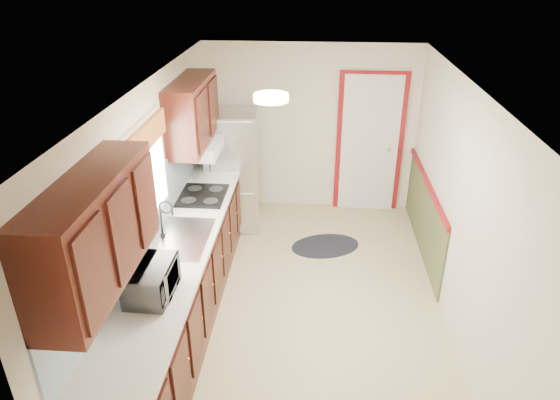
# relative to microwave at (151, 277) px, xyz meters

# --- Properties ---
(room_shell) EXTENTS (3.20, 5.20, 2.52)m
(room_shell) POSITION_rel_microwave_xyz_m (1.20, 1.10, 0.09)
(room_shell) COLOR #BEB386
(room_shell) RESTS_ON ground
(kitchen_run) EXTENTS (0.63, 4.00, 2.20)m
(kitchen_run) POSITION_rel_microwave_xyz_m (-0.04, 0.81, -0.30)
(kitchen_run) COLOR #37120C
(kitchen_run) RESTS_ON ground
(back_wall_trim) EXTENTS (1.12, 2.30, 2.08)m
(back_wall_trim) POSITION_rel_microwave_xyz_m (2.19, 3.31, -0.22)
(back_wall_trim) COLOR maroon
(back_wall_trim) RESTS_ON ground
(ceiling_fixture) EXTENTS (0.30, 0.30, 0.06)m
(ceiling_fixture) POSITION_rel_microwave_xyz_m (0.90, 0.90, 1.25)
(ceiling_fixture) COLOR #FFD88C
(ceiling_fixture) RESTS_ON room_shell
(microwave) EXTENTS (0.28, 0.51, 0.34)m
(microwave) POSITION_rel_microwave_xyz_m (0.00, 0.00, 0.00)
(microwave) COLOR white
(microwave) RESTS_ON kitchen_run
(refrigerator) EXTENTS (0.73, 0.71, 1.63)m
(refrigerator) POSITION_rel_microwave_xyz_m (0.18, 2.92, -0.30)
(refrigerator) COLOR #B7B7BC
(refrigerator) RESTS_ON ground
(rug) EXTENTS (1.04, 0.83, 0.01)m
(rug) POSITION_rel_microwave_xyz_m (1.46, 2.39, -1.11)
(rug) COLOR black
(rug) RESTS_ON ground
(cooktop) EXTENTS (0.52, 0.63, 0.02)m
(cooktop) POSITION_rel_microwave_xyz_m (0.01, 1.85, -0.16)
(cooktop) COLOR black
(cooktop) RESTS_ON kitchen_run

